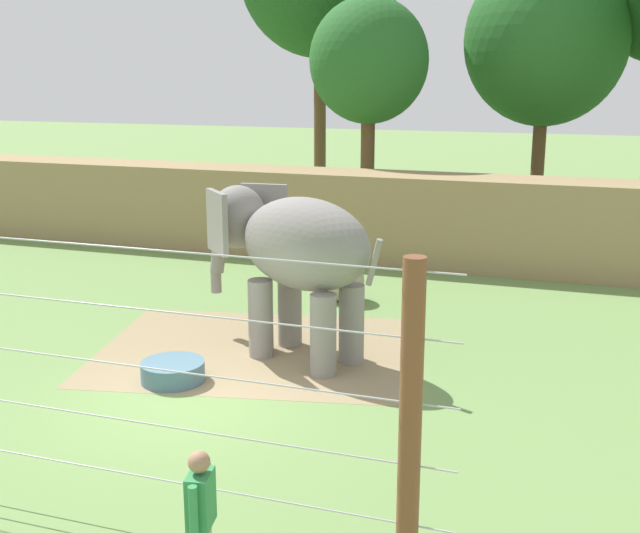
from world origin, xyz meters
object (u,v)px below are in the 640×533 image
object	(u,v)px
elephant	(292,249)
enrichment_ball	(343,280)
water_tub	(173,371)
zookeeper	(201,521)

from	to	relation	value
elephant	enrichment_ball	xyz separation A→B (m)	(-0.18, 3.81, -1.57)
water_tub	elephant	bearing A→B (deg)	51.25
elephant	water_tub	world-z (taller)	elephant
zookeeper	water_tub	distance (m)	6.12
enrichment_ball	zookeeper	xyz separation A→B (m)	(1.88, -10.85, 0.44)
zookeeper	water_tub	bearing A→B (deg)	121.88
zookeeper	water_tub	size ratio (longest dim) A/B	1.52
elephant	water_tub	bearing A→B (deg)	-128.75
elephant	enrichment_ball	size ratio (longest dim) A/B	4.07
enrichment_ball	water_tub	distance (m)	5.85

